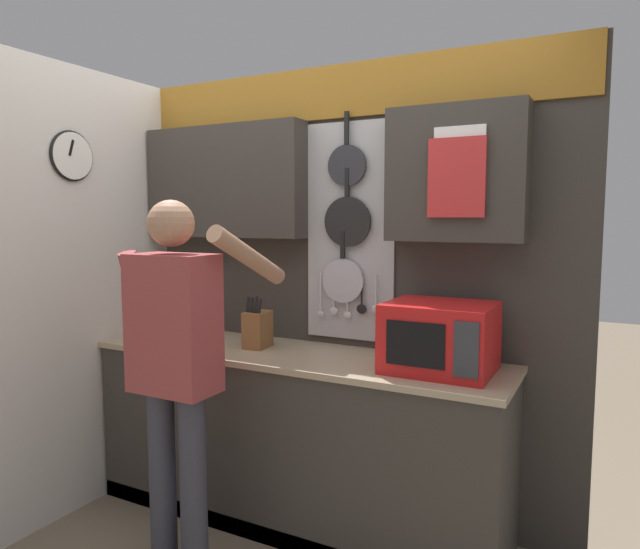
# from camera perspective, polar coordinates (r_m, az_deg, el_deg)

# --- Properties ---
(ground_plane) EXTENTS (14.00, 14.00, 0.00)m
(ground_plane) POSITION_cam_1_polar(r_m,az_deg,el_deg) (3.25, -2.51, -23.18)
(ground_plane) COLOR #756651
(base_cabinet_counter) EXTENTS (2.18, 0.58, 0.89)m
(base_cabinet_counter) POSITION_cam_1_polar(r_m,az_deg,el_deg) (3.06, -2.58, -15.97)
(base_cabinet_counter) COLOR #38332D
(base_cabinet_counter) RESTS_ON ground_plane
(back_wall_unit) EXTENTS (2.75, 0.23, 2.35)m
(back_wall_unit) POSITION_cam_1_polar(r_m,az_deg,el_deg) (3.07, -0.41, 3.28)
(back_wall_unit) COLOR #38332D
(back_wall_unit) RESTS_ON ground_plane
(side_wall) EXTENTS (0.07, 1.60, 2.35)m
(side_wall) POSITION_cam_1_polar(r_m,az_deg,el_deg) (3.28, -23.56, -1.45)
(side_wall) COLOR silver
(side_wall) RESTS_ON ground_plane
(microwave) EXTENTS (0.46, 0.40, 0.31)m
(microwave) POSITION_cam_1_polar(r_m,az_deg,el_deg) (2.61, 11.92, -6.13)
(microwave) COLOR red
(microwave) RESTS_ON base_cabinet_counter
(knife_block) EXTENTS (0.12, 0.16, 0.28)m
(knife_block) POSITION_cam_1_polar(r_m,az_deg,el_deg) (3.03, -6.28, -5.40)
(knife_block) COLOR brown
(knife_block) RESTS_ON base_cabinet_counter
(utensil_crock) EXTENTS (0.13, 0.13, 0.31)m
(utensil_crock) POSITION_cam_1_polar(r_m,az_deg,el_deg) (3.32, -13.25, -4.84)
(utensil_crock) COLOR white
(utensil_crock) RESTS_ON base_cabinet_counter
(person) EXTENTS (0.54, 0.62, 1.65)m
(person) POSITION_cam_1_polar(r_m,az_deg,el_deg) (2.60, -14.19, -7.57)
(person) COLOR #383842
(person) RESTS_ON ground_plane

